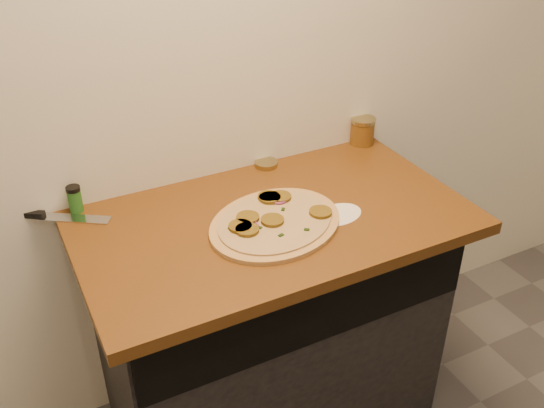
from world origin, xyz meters
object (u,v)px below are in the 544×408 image
salsa_jar (362,131)px  spice_shaker (75,199)px  pizza (274,221)px  chefs_knife (48,216)px

salsa_jar → spice_shaker: bearing=180.0°
pizza → chefs_knife: (-0.60, 0.35, -0.00)m
pizza → spice_shaker: (-0.51, 0.35, 0.03)m
salsa_jar → chefs_knife: bearing=179.9°
salsa_jar → pizza: bearing=-147.8°
pizza → spice_shaker: 0.62m
pizza → spice_shaker: size_ratio=6.40×
chefs_knife → spice_shaker: 0.10m
pizza → salsa_jar: bearing=32.2°
pizza → chefs_knife: pizza is taller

